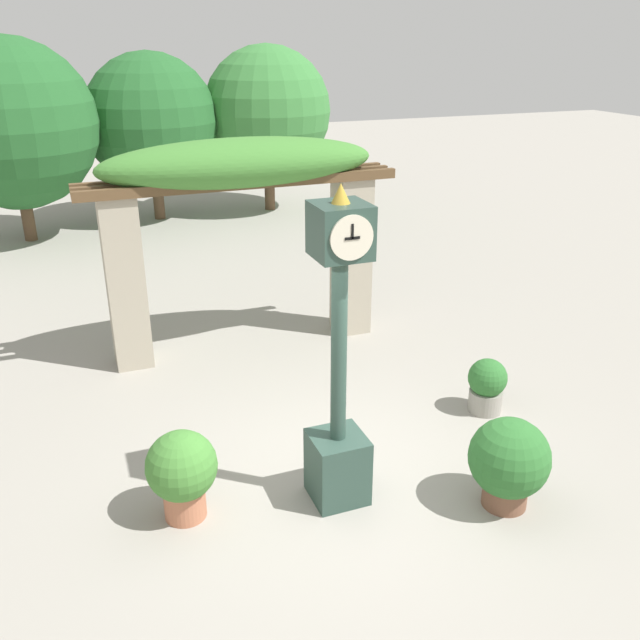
# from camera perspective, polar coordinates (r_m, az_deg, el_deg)

# --- Properties ---
(ground_plane) EXTENTS (60.00, 60.00, 0.00)m
(ground_plane) POSITION_cam_1_polar(r_m,az_deg,el_deg) (7.56, 1.63, -13.27)
(ground_plane) COLOR gray
(pedestal_clock) EXTENTS (0.55, 0.55, 3.28)m
(pedestal_clock) POSITION_cam_1_polar(r_m,az_deg,el_deg) (6.60, 1.57, -5.29)
(pedestal_clock) COLOR #2D473D
(pedestal_clock) RESTS_ON ground
(pergola) EXTENTS (4.56, 1.11, 3.15)m
(pergola) POSITION_cam_1_polar(r_m,az_deg,el_deg) (9.84, -6.65, 10.38)
(pergola) COLOR #A89E89
(pergola) RESTS_ON ground
(potted_plant_near_left) EXTENTS (0.49, 0.49, 0.72)m
(potted_plant_near_left) POSITION_cam_1_polar(r_m,az_deg,el_deg) (8.85, 13.87, -5.31)
(potted_plant_near_left) COLOR gray
(potted_plant_near_left) RESTS_ON ground
(potted_plant_near_right) EXTENTS (0.70, 0.70, 0.95)m
(potted_plant_near_right) POSITION_cam_1_polar(r_m,az_deg,el_deg) (6.90, -11.54, -12.35)
(potted_plant_near_right) COLOR #B26B4C
(potted_plant_near_right) RESTS_ON ground
(potted_plant_far_left) EXTENTS (0.82, 0.82, 0.97)m
(potted_plant_far_left) POSITION_cam_1_polar(r_m,az_deg,el_deg) (7.17, 15.62, -11.36)
(potted_plant_far_left) COLOR brown
(potted_plant_far_left) RESTS_ON ground
(tree_line) EXTENTS (9.65, 4.47, 4.49)m
(tree_line) POSITION_cam_1_polar(r_m,az_deg,el_deg) (17.53, -15.27, 15.99)
(tree_line) COLOR brown
(tree_line) RESTS_ON ground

